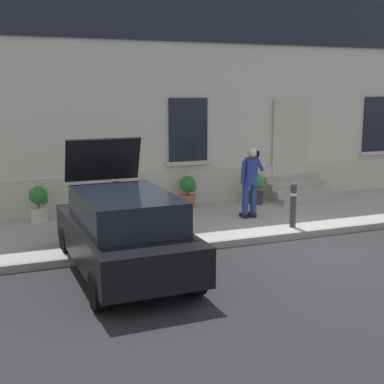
{
  "coord_description": "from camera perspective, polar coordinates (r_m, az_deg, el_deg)",
  "views": [
    {
      "loc": [
        -6.37,
        -8.82,
        3.26
      ],
      "look_at": [
        -2.19,
        1.6,
        1.1
      ],
      "focal_mm": 49.75,
      "sensor_mm": 36.0,
      "label": 1
    }
  ],
  "objects": [
    {
      "name": "ground_plane",
      "position": [
        11.35,
        13.47,
        -6.1
      ],
      "size": [
        80.0,
        80.0,
        0.0
      ],
      "primitive_type": "plane",
      "color": "#232326"
    },
    {
      "name": "sidewalk",
      "position": [
        13.62,
        6.7,
        -2.7
      ],
      "size": [
        24.0,
        3.6,
        0.15
      ],
      "primitive_type": "cube",
      "color": "#99968E",
      "rests_on": "ground"
    },
    {
      "name": "curb_edge",
      "position": [
        12.08,
        10.92,
        -4.6
      ],
      "size": [
        24.0,
        0.12,
        0.15
      ],
      "primitive_type": "cube",
      "color": "gray",
      "rests_on": "ground"
    },
    {
      "name": "building_facade",
      "position": [
        15.48,
        2.53,
        12.62
      ],
      "size": [
        24.0,
        1.52,
        7.5
      ],
      "color": "beige",
      "rests_on": "ground"
    },
    {
      "name": "entrance_stoop",
      "position": [
        15.72,
        11.14,
        0.17
      ],
      "size": [
        1.8,
        1.28,
        0.64
      ],
      "color": "#9E998E",
      "rests_on": "sidewalk"
    },
    {
      "name": "hatchback_car_black",
      "position": [
        9.52,
        -7.3,
        -4.17
      ],
      "size": [
        1.83,
        4.09,
        2.34
      ],
      "color": "black",
      "rests_on": "ground"
    },
    {
      "name": "bollard_near_person",
      "position": [
        12.37,
        10.81,
        -1.18
      ],
      "size": [
        0.15,
        0.15,
        1.04
      ],
      "color": "#333338",
      "rests_on": "sidewalk"
    },
    {
      "name": "bollard_far_left",
      "position": [
        10.76,
        -8.09,
        -2.9
      ],
      "size": [
        0.15,
        0.15,
        1.04
      ],
      "color": "#333338",
      "rests_on": "sidewalk"
    },
    {
      "name": "person_on_phone",
      "position": [
        13.03,
        6.28,
        1.51
      ],
      "size": [
        0.51,
        0.48,
        1.75
      ],
      "rotation": [
        0.0,
        0.0,
        0.17
      ],
      "color": "navy",
      "rests_on": "sidewalk"
    },
    {
      "name": "planter_cream",
      "position": [
        13.19,
        -16.08,
        -1.15
      ],
      "size": [
        0.44,
        0.44,
        0.86
      ],
      "color": "beige",
      "rests_on": "sidewalk"
    },
    {
      "name": "planter_olive",
      "position": [
        13.59,
        -7.98,
        -0.48
      ],
      "size": [
        0.44,
        0.44,
        0.86
      ],
      "color": "#606B38",
      "rests_on": "sidewalk"
    },
    {
      "name": "planter_terracotta",
      "position": [
        14.2,
        -0.42,
        0.12
      ],
      "size": [
        0.44,
        0.44,
        0.86
      ],
      "color": "#B25B38",
      "rests_on": "sidewalk"
    },
    {
      "name": "planter_charcoal",
      "position": [
        14.81,
        6.88,
        0.49
      ],
      "size": [
        0.44,
        0.44,
        0.86
      ],
      "color": "#2D2D30",
      "rests_on": "sidewalk"
    }
  ]
}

